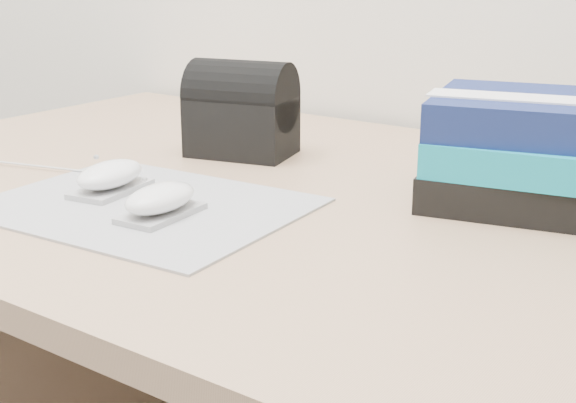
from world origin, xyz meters
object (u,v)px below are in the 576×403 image
Objects in this scene: mouse_front at (160,201)px; pouch at (241,109)px; mouse_rear at (110,177)px; book_stack at (545,152)px; desk at (420,378)px.

mouse_front is 0.63× the size of pouch.
book_stack reaches higher than mouse_rear.
mouse_rear reaches higher than desk.
pouch reaches higher than desk.
pouch reaches higher than book_stack.
mouse_rear is 0.12m from mouse_front.
book_stack reaches higher than desk.
mouse_front is (-0.20, -0.23, 0.25)m from desk.
book_stack is 1.80× the size of pouch.
desk is 0.40m from mouse_front.
book_stack is 0.42m from pouch.
desk is 0.32m from book_stack.
mouse_rear is 1.07× the size of mouse_front.
desk is at bearing 32.91° from mouse_rear.
desk is 14.91× the size of mouse_rear.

